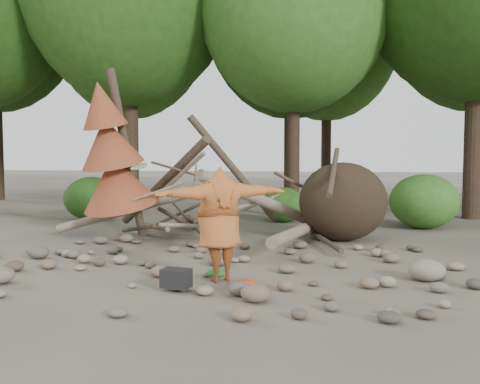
# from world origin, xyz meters

# --- Properties ---
(ground) EXTENTS (120.00, 120.00, 0.00)m
(ground) POSITION_xyz_m (0.00, 0.00, 0.00)
(ground) COLOR #514C44
(ground) RESTS_ON ground
(deadfall_pile) EXTENTS (8.55, 5.24, 3.30)m
(deadfall_pile) POSITION_xyz_m (2.02, 4.24, 0.95)
(deadfall_pile) COLOR #332619
(deadfall_pile) RESTS_ON ground
(dead_conifer) EXTENTS (2.06, 2.16, 4.35)m
(dead_conifer) POSITION_xyz_m (-3.12, 3.37, 2.11)
(dead_conifer) COLOR #4C3F30
(dead_conifer) RESTS_ON ground
(bush_left) EXTENTS (1.80, 1.80, 1.44)m
(bush_left) POSITION_xyz_m (-5.50, 7.20, 0.72)
(bush_left) COLOR #234F15
(bush_left) RESTS_ON ground
(bush_mid) EXTENTS (1.40, 1.40, 1.12)m
(bush_mid) POSITION_xyz_m (0.80, 7.80, 0.56)
(bush_mid) COLOR #2F641D
(bush_mid) RESTS_ON ground
(bush_right) EXTENTS (2.00, 2.00, 1.60)m
(bush_right) POSITION_xyz_m (5.00, 7.00, 0.80)
(bush_right) COLOR #3A7624
(bush_right) RESTS_ON ground
(frisbee_thrower) EXTENTS (2.59, 1.70, 1.97)m
(frisbee_thrower) POSITION_xyz_m (0.51, -0.81, 1.03)
(frisbee_thrower) COLOR #AD5A27
(frisbee_thrower) RESTS_ON ground
(backpack) EXTENTS (0.49, 0.37, 0.30)m
(backpack) POSITION_xyz_m (-0.11, -1.23, 0.15)
(backpack) COLOR black
(backpack) RESTS_ON ground
(cloth_green) EXTENTS (0.40, 0.33, 0.15)m
(cloth_green) POSITION_xyz_m (0.38, -0.39, 0.07)
(cloth_green) COLOR #286429
(cloth_green) RESTS_ON ground
(cloth_orange) EXTENTS (0.31, 0.25, 0.11)m
(cloth_orange) POSITION_xyz_m (0.97, -0.90, 0.06)
(cloth_orange) COLOR #AC3E1D
(cloth_orange) RESTS_ON ground
(boulder_front_left) EXTENTS (0.49, 0.44, 0.29)m
(boulder_front_left) POSITION_xyz_m (-3.17, -1.26, 0.15)
(boulder_front_left) COLOR slate
(boulder_front_left) RESTS_ON ground
(boulder_front_right) EXTENTS (0.44, 0.40, 0.27)m
(boulder_front_right) POSITION_xyz_m (1.23, -1.65, 0.13)
(boulder_front_right) COLOR #746048
(boulder_front_right) RESTS_ON ground
(boulder_mid_right) EXTENTS (0.63, 0.57, 0.38)m
(boulder_mid_right) POSITION_xyz_m (3.94, 0.16, 0.19)
(boulder_mid_right) COLOR gray
(boulder_mid_right) RESTS_ON ground
(boulder_mid_left) EXTENTS (0.45, 0.40, 0.27)m
(boulder_mid_left) POSITION_xyz_m (-3.70, 0.85, 0.13)
(boulder_mid_left) COLOR #5C544D
(boulder_mid_left) RESTS_ON ground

